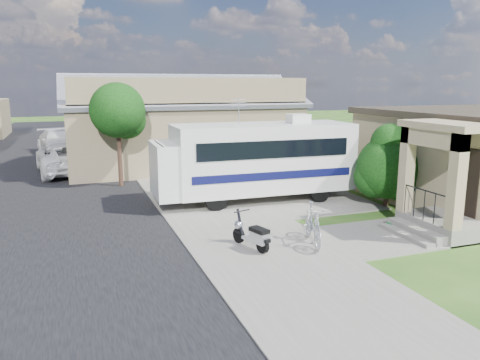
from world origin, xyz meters
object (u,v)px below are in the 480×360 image
object	(u,v)px
scooter	(253,235)
pickup_truck	(66,158)
bicycle	(313,226)
van	(59,142)
motorhome	(256,158)
shrub	(389,165)
garden_hose	(392,226)

from	to	relation	value
scooter	pickup_truck	distance (m)	14.74
bicycle	scooter	bearing A→B (deg)	-170.22
scooter	van	distance (m)	21.65
motorhome	pickup_truck	size ratio (longest dim) A/B	1.36
shrub	garden_hose	distance (m)	3.14
motorhome	shrub	distance (m)	4.94
motorhome	bicycle	xyz separation A→B (m)	(-0.43, -5.40, -1.11)
motorhome	shrub	xyz separation A→B (m)	(4.26, -2.50, -0.10)
motorhome	scooter	bearing A→B (deg)	-110.96
bicycle	pickup_truck	world-z (taller)	pickup_truck
shrub	pickup_truck	xyz separation A→B (m)	(-11.21, 11.23, -0.79)
shrub	van	world-z (taller)	shrub
shrub	van	distance (m)	21.71
scooter	bicycle	distance (m)	1.75
scooter	garden_hose	world-z (taller)	scooter
bicycle	garden_hose	world-z (taller)	bicycle
shrub	motorhome	bearing A→B (deg)	149.57
motorhome	bicycle	size ratio (longest dim) A/B	4.03
pickup_truck	van	bearing A→B (deg)	-92.58
bicycle	pickup_truck	size ratio (longest dim) A/B	0.34
motorhome	garden_hose	size ratio (longest dim) A/B	22.31
shrub	van	bearing A→B (deg)	122.40
motorhome	pickup_truck	distance (m)	11.20
motorhome	scooter	size ratio (longest dim) A/B	5.21
pickup_truck	garden_hose	size ratio (longest dim) A/B	16.46
shrub	pickup_truck	size ratio (longest dim) A/B	0.54
pickup_truck	garden_hose	bearing A→B (deg)	119.72
van	bicycle	bearing A→B (deg)	-82.73
van	garden_hose	distance (m)	22.98
garden_hose	shrub	bearing A→B (deg)	56.76
shrub	bicycle	world-z (taller)	shrub
motorhome	garden_hose	distance (m)	5.76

